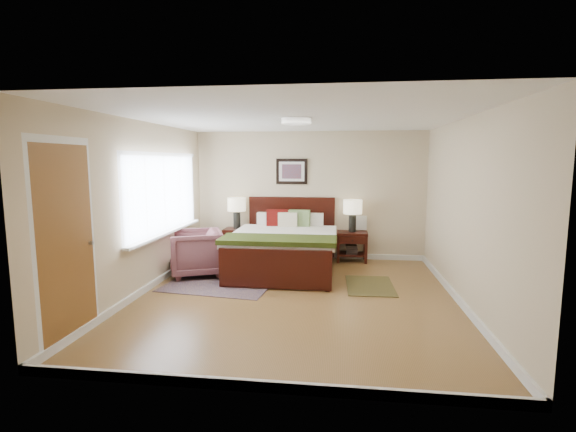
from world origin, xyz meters
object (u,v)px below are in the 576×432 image
object	(u,v)px
nightstand_left	(237,235)
nightstand_right	(352,243)
rug_persian	(233,275)
bed	(285,240)
lamp_left	(237,207)
armchair	(196,253)
lamp_right	(353,209)

from	to	relation	value
nightstand_left	nightstand_right	size ratio (longest dim) A/B	1.02
nightstand_right	rug_persian	xyz separation A→B (m)	(-2.03, -1.26, -0.35)
bed	nightstand_right	distance (m)	1.48
nightstand_right	rug_persian	size ratio (longest dim) A/B	0.25
rug_persian	lamp_left	bearing A→B (deg)	107.18
lamp_left	armchair	size ratio (longest dim) A/B	0.72
armchair	lamp_left	bearing A→B (deg)	141.32
armchair	rug_persian	xyz separation A→B (m)	(0.61, 0.07, -0.38)
bed	lamp_left	size ratio (longest dim) A/B	3.64
nightstand_left	lamp_left	world-z (taller)	lamp_left
nightstand_left	nightstand_right	distance (m)	2.27
bed	nightstand_left	distance (m)	1.36
lamp_right	rug_persian	world-z (taller)	lamp_right
nightstand_left	armchair	bearing A→B (deg)	-106.08
lamp_right	armchair	world-z (taller)	lamp_right
lamp_right	rug_persian	distance (m)	2.60
bed	nightstand_right	world-z (taller)	bed
bed	lamp_right	distance (m)	1.54
lamp_left	rug_persian	xyz separation A→B (m)	(0.23, -1.27, -1.02)
nightstand_left	nightstand_right	world-z (taller)	nightstand_left
lamp_right	rug_persian	bearing A→B (deg)	-148.00
bed	nightstand_right	xyz separation A→B (m)	(1.19, 0.85, -0.20)
lamp_left	rug_persian	distance (m)	1.65
bed	lamp_right	size ratio (longest dim) A/B	3.64
bed	armchair	bearing A→B (deg)	-161.91
lamp_left	rug_persian	world-z (taller)	lamp_left
bed	armchair	xyz separation A→B (m)	(-1.45, -0.47, -0.16)
nightstand_right	lamp_left	bearing A→B (deg)	179.68
nightstand_left	lamp_left	distance (m)	0.56
nightstand_right	rug_persian	distance (m)	2.42
nightstand_right	lamp_left	size ratio (longest dim) A/B	0.95
nightstand_left	lamp_right	world-z (taller)	lamp_right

